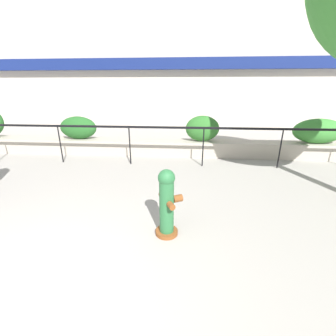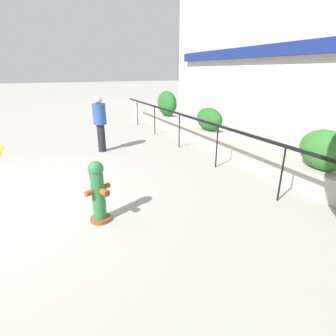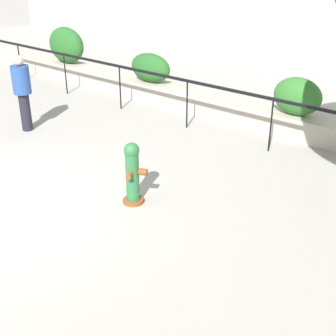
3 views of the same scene
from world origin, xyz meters
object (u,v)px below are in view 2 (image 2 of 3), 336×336
pedestrian (100,121)px  hedge_bush_2 (325,150)px  fire_hydrant (98,191)px  hedge_bush_0 (167,103)px  hedge_bush_1 (209,119)px

pedestrian → hedge_bush_2: bearing=35.6°
fire_hydrant → pedestrian: 4.30m
hedge_bush_0 → fire_hydrant: (6.89, -4.45, -0.50)m
fire_hydrant → pedestrian: pedestrian is taller
hedge_bush_0 → hedge_bush_2: 7.66m
hedge_bush_1 → hedge_bush_2: 4.23m
hedge_bush_2 → pedestrian: (-4.95, -3.54, 0.07)m
hedge_bush_1 → hedge_bush_2: bearing=0.0°
hedge_bush_2 → fire_hydrant: (-0.77, -4.45, -0.36)m
hedge_bush_1 → pedestrian: bearing=-101.5°
hedge_bush_0 → fire_hydrant: hedge_bush_0 is taller
hedge_bush_1 → fire_hydrant: size_ratio=1.17×
fire_hydrant → pedestrian: size_ratio=0.62×
hedge_bush_0 → pedestrian: pedestrian is taller
hedge_bush_2 → pedestrian: size_ratio=0.63×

